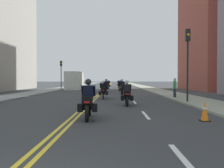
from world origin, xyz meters
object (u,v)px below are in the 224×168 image
object	(u,v)px
motorcycle_0	(88,103)
motorcycle_5	(121,86)
traffic_light_near	(188,52)
parked_truck	(75,81)
motorcycle_1	(127,95)
motorcycle_4	(106,87)
motorcycle_7	(119,84)
traffic_light_far	(61,70)
traffic_cone_0	(205,111)
pedestrian_1	(175,88)
motorcycle_2	(103,91)
motorcycle_3	(122,88)
motorcycle_6	(108,85)

from	to	relation	value
motorcycle_0	motorcycle_5	xyz separation A→B (m)	(1.93, 26.10, 0.01)
traffic_light_near	parked_truck	world-z (taller)	traffic_light_near
motorcycle_1	parked_truck	distance (m)	24.28
motorcycle_4	motorcycle_5	xyz separation A→B (m)	(2.02, 5.04, -0.01)
motorcycle_7	parked_truck	xyz separation A→B (m)	(-7.20, -8.53, 0.61)
motorcycle_4	traffic_light_far	bearing A→B (deg)	144.98
motorcycle_7	traffic_cone_0	size ratio (longest dim) A/B	2.78
motorcycle_7	traffic_light_far	bearing A→B (deg)	-133.21
motorcycle_5	motorcycle_7	world-z (taller)	motorcycle_5
motorcycle_4	motorcycle_7	size ratio (longest dim) A/B	1.01
motorcycle_7	pedestrian_1	distance (m)	26.96
motorcycle_2	traffic_light_far	xyz separation A→B (m)	(-7.28, 16.37, 2.43)
traffic_light_far	motorcycle_5	bearing A→B (deg)	-1.79
motorcycle_1	motorcycle_2	world-z (taller)	motorcycle_1
motorcycle_3	traffic_light_near	xyz separation A→B (m)	(4.10, -9.26, 2.73)
traffic_light_near	pedestrian_1	bearing A→B (deg)	87.97
motorcycle_2	motorcycle_3	distance (m)	5.83
motorcycle_1	traffic_cone_0	bearing A→B (deg)	-63.34
pedestrian_1	motorcycle_1	bearing A→B (deg)	148.21
motorcycle_4	motorcycle_7	world-z (taller)	motorcycle_4
motorcycle_5	traffic_light_near	size ratio (longest dim) A/B	0.42
motorcycle_3	motorcycle_5	xyz separation A→B (m)	(0.11, 10.52, -0.00)
motorcycle_2	pedestrian_1	xyz separation A→B (m)	(5.96, 0.19, 0.23)
motorcycle_5	traffic_light_far	size ratio (longest dim) A/B	0.47
motorcycle_2	traffic_light_far	size ratio (longest dim) A/B	0.51
motorcycle_3	parked_truck	world-z (taller)	parked_truck
motorcycle_4	parked_truck	xyz separation A→B (m)	(-5.29, 7.22, 0.60)
motorcycle_2	motorcycle_5	distance (m)	16.19
motorcycle_2	parked_truck	xyz separation A→B (m)	(-5.48, 18.27, 0.63)
motorcycle_0	pedestrian_1	xyz separation A→B (m)	(6.06, 10.19, 0.22)
motorcycle_0	motorcycle_2	xyz separation A→B (m)	(0.10, 10.01, -0.01)
traffic_light_far	parked_truck	xyz separation A→B (m)	(1.80, 1.90, -1.81)
motorcycle_0	motorcycle_4	distance (m)	21.06
motorcycle_1	traffic_cone_0	distance (m)	6.15
motorcycle_0	motorcycle_4	size ratio (longest dim) A/B	0.96
motorcycle_5	motorcycle_7	bearing A→B (deg)	88.08
traffic_light_far	motorcycle_2	bearing A→B (deg)	-66.03
motorcycle_7	parked_truck	distance (m)	11.18
motorcycle_4	traffic_cone_0	world-z (taller)	motorcycle_4
motorcycle_4	traffic_light_far	xyz separation A→B (m)	(-7.09, 5.32, 2.41)
parked_truck	motorcycle_2	bearing A→B (deg)	-73.31
traffic_cone_0	traffic_light_near	xyz separation A→B (m)	(1.41, 6.73, 3.01)
traffic_light_far	pedestrian_1	world-z (taller)	traffic_light_far
motorcycle_0	motorcycle_7	distance (m)	36.86
motorcycle_5	traffic_light_near	bearing A→B (deg)	-81.07
motorcycle_1	traffic_light_near	world-z (taller)	traffic_light_near
traffic_light_near	motorcycle_0	bearing A→B (deg)	-133.15
motorcycle_1	motorcycle_3	distance (m)	10.48
motorcycle_2	traffic_cone_0	xyz separation A→B (m)	(4.42, -10.42, -0.26)
motorcycle_6	motorcycle_7	xyz separation A→B (m)	(1.89, 5.54, -0.00)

